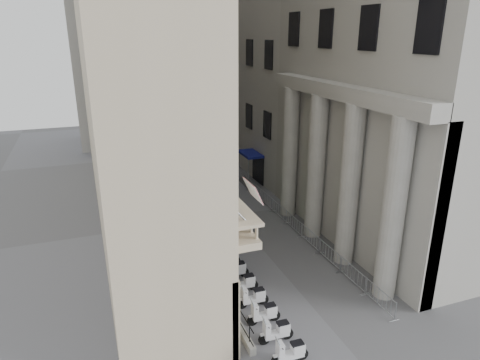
% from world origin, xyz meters
% --- Properties ---
extents(far_building, '(22.00, 10.00, 30.00)m').
position_xyz_m(far_building, '(0.00, 48.00, 15.00)').
color(far_building, '#B7B4AC').
rests_on(far_building, ground).
extents(iron_fence, '(0.30, 28.00, 1.40)m').
position_xyz_m(iron_fence, '(-4.30, 18.00, 0.00)').
color(iron_fence, black).
rests_on(iron_fence, ground).
extents(blue_awning, '(1.60, 3.00, 3.00)m').
position_xyz_m(blue_awning, '(4.15, 26.00, 0.00)').
color(blue_awning, navy).
rests_on(blue_awning, ground).
extents(flag, '(1.00, 1.40, 8.20)m').
position_xyz_m(flag, '(-4.00, 5.00, 0.00)').
color(flag, '#9E0C11').
rests_on(flag, ground).
extents(scooter_1, '(1.41, 0.59, 1.50)m').
position_xyz_m(scooter_1, '(-2.92, 4.54, 0.00)').
color(scooter_1, silver).
rests_on(scooter_1, ground).
extents(scooter_2, '(1.41, 0.59, 1.50)m').
position_xyz_m(scooter_2, '(-2.92, 6.00, 0.00)').
color(scooter_2, silver).
rests_on(scooter_2, ground).
extents(scooter_3, '(1.41, 0.59, 1.50)m').
position_xyz_m(scooter_3, '(-2.92, 7.46, 0.00)').
color(scooter_3, silver).
rests_on(scooter_3, ground).
extents(scooter_4, '(1.41, 0.59, 1.50)m').
position_xyz_m(scooter_4, '(-2.92, 8.93, 0.00)').
color(scooter_4, silver).
rests_on(scooter_4, ground).
extents(scooter_5, '(1.41, 0.59, 1.50)m').
position_xyz_m(scooter_5, '(-2.92, 10.39, 0.00)').
color(scooter_5, silver).
rests_on(scooter_5, ground).
extents(scooter_6, '(1.41, 0.59, 1.50)m').
position_xyz_m(scooter_6, '(-2.92, 11.85, 0.00)').
color(scooter_6, silver).
rests_on(scooter_6, ground).
extents(scooter_7, '(1.41, 0.59, 1.50)m').
position_xyz_m(scooter_7, '(-2.92, 13.31, 0.00)').
color(scooter_7, silver).
rests_on(scooter_7, ground).
extents(scooter_8, '(1.41, 0.59, 1.50)m').
position_xyz_m(scooter_8, '(-2.92, 14.77, 0.00)').
color(scooter_8, silver).
rests_on(scooter_8, ground).
extents(scooter_9, '(1.41, 0.59, 1.50)m').
position_xyz_m(scooter_9, '(-2.92, 16.23, 0.00)').
color(scooter_9, silver).
rests_on(scooter_9, ground).
extents(scooter_10, '(1.41, 0.59, 1.50)m').
position_xyz_m(scooter_10, '(-2.92, 17.69, 0.00)').
color(scooter_10, silver).
rests_on(scooter_10, ground).
extents(scooter_11, '(1.41, 0.59, 1.50)m').
position_xyz_m(scooter_11, '(-2.92, 19.15, 0.00)').
color(scooter_11, silver).
rests_on(scooter_11, ground).
extents(scooter_12, '(1.41, 0.59, 1.50)m').
position_xyz_m(scooter_12, '(-2.92, 20.61, 0.00)').
color(scooter_12, silver).
rests_on(scooter_12, ground).
extents(scooter_13, '(1.41, 0.59, 1.50)m').
position_xyz_m(scooter_13, '(-2.92, 22.07, 0.00)').
color(scooter_13, silver).
rests_on(scooter_13, ground).
extents(scooter_14, '(1.41, 0.59, 1.50)m').
position_xyz_m(scooter_14, '(-2.92, 23.53, 0.00)').
color(scooter_14, silver).
rests_on(scooter_14, ground).
extents(barrier_0, '(0.60, 2.40, 1.10)m').
position_xyz_m(barrier_0, '(3.30, 5.07, 0.00)').
color(barrier_0, '#9D9FA4').
rests_on(barrier_0, ground).
extents(barrier_1, '(0.60, 2.40, 1.10)m').
position_xyz_m(barrier_1, '(3.30, 7.57, 0.00)').
color(barrier_1, '#9D9FA4').
rests_on(barrier_1, ground).
extents(barrier_2, '(0.60, 2.40, 1.10)m').
position_xyz_m(barrier_2, '(3.30, 10.07, 0.00)').
color(barrier_2, '#9D9FA4').
rests_on(barrier_2, ground).
extents(barrier_3, '(0.60, 2.40, 1.10)m').
position_xyz_m(barrier_3, '(3.30, 12.57, 0.00)').
color(barrier_3, '#9D9FA4').
rests_on(barrier_3, ground).
extents(barrier_4, '(0.60, 2.40, 1.10)m').
position_xyz_m(barrier_4, '(3.30, 15.07, 0.00)').
color(barrier_4, '#9D9FA4').
rests_on(barrier_4, ground).
extents(barrier_5, '(0.60, 2.40, 1.10)m').
position_xyz_m(barrier_5, '(3.30, 17.57, 0.00)').
color(barrier_5, '#9D9FA4').
rests_on(barrier_5, ground).
extents(barrier_6, '(0.60, 2.40, 1.10)m').
position_xyz_m(barrier_6, '(3.30, 20.07, 0.00)').
color(barrier_6, '#9D9FA4').
rests_on(barrier_6, ground).
extents(barrier_7, '(0.60, 2.40, 1.10)m').
position_xyz_m(barrier_7, '(3.30, 22.57, 0.00)').
color(barrier_7, '#9D9FA4').
rests_on(barrier_7, ground).
extents(barrier_8, '(0.60, 2.40, 1.10)m').
position_xyz_m(barrier_8, '(3.30, 25.07, 0.00)').
color(barrier_8, '#9D9FA4').
rests_on(barrier_8, ground).
extents(security_tent, '(4.03, 4.03, 3.28)m').
position_xyz_m(security_tent, '(-3.60, 24.95, 2.74)').
color(security_tent, silver).
rests_on(security_tent, ground).
extents(street_lamp, '(2.42, 0.35, 7.41)m').
position_xyz_m(street_lamp, '(-3.51, 24.85, 4.38)').
color(street_lamp, gray).
rests_on(street_lamp, ground).
extents(info_kiosk, '(0.53, 0.95, 1.94)m').
position_xyz_m(info_kiosk, '(-3.82, 18.80, 0.98)').
color(info_kiosk, black).
rests_on(info_kiosk, ground).
extents(pedestrian_a, '(0.71, 0.55, 1.73)m').
position_xyz_m(pedestrian_a, '(1.48, 30.57, 0.87)').
color(pedestrian_a, '#0D1135').
rests_on(pedestrian_a, ground).
extents(pedestrian_b, '(1.07, 0.95, 1.82)m').
position_xyz_m(pedestrian_b, '(1.36, 25.24, 0.91)').
color(pedestrian_b, black).
rests_on(pedestrian_b, ground).
extents(pedestrian_c, '(0.98, 0.69, 1.88)m').
position_xyz_m(pedestrian_c, '(-2.00, 27.34, 0.94)').
color(pedestrian_c, black).
rests_on(pedestrian_c, ground).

